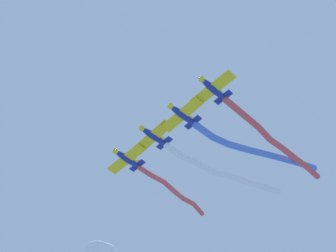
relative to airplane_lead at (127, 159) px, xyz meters
name	(u,v)px	position (x,y,z in m)	size (l,w,h in m)	color
airplane_lead	(127,159)	(0.00, 0.00, 0.00)	(5.33, 6.30, 1.68)	navy
smoke_trail_lead	(174,191)	(-8.57, 5.18, 0.79)	(14.28, 7.86, 2.50)	#DB4C4C
airplane_left_wing	(153,136)	(3.15, 4.51, 0.30)	(5.40, 6.20, 1.68)	navy
smoke_trail_left_wing	(222,172)	(-5.15, 12.91, 0.03)	(12.85, 15.51, 1.40)	white
airplane_right_wing	(182,115)	(6.30, 9.02, 0.00)	(5.38, 6.24, 1.68)	navy
smoke_trail_right_wing	(256,150)	(-3.18, 18.15, 1.36)	(15.27, 16.97, 4.09)	#4C75DB
airplane_slot	(213,89)	(9.45, 13.54, 0.30)	(5.31, 6.33, 1.68)	navy
smoke_trail_slot	(276,142)	(-2.16, 21.01, 1.34)	(20.14, 12.95, 3.65)	#DB4C4C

